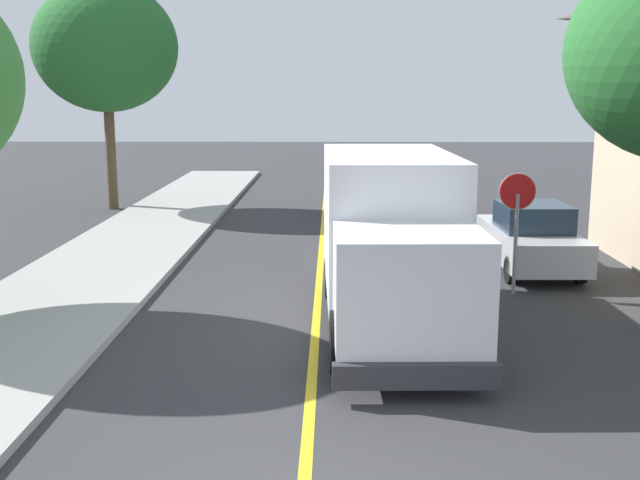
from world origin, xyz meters
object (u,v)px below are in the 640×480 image
Objects in this scene: parked_car_near at (394,225)px; stop_sign at (517,210)px; parked_car_mid at (380,191)px; street_tree_down_block at (105,47)px; parked_van_across at (531,238)px; box_truck at (391,233)px.

parked_car_near is 4.85m from stop_sign.
street_tree_down_block reaches higher than parked_car_mid.
street_tree_down_block is (-13.12, 9.82, 5.11)m from parked_van_across.
parked_van_across is 17.17m from street_tree_down_block.
parked_car_mid is 1.01× the size of parked_van_across.
parked_car_mid and parked_van_across have the same top height.
street_tree_down_block reaches higher than parked_van_across.
box_truck reaches higher than parked_van_across.
stop_sign is at bearing -44.89° from street_tree_down_block.
stop_sign is (-0.93, -2.33, 1.06)m from parked_van_across.
parked_car_near is at bearing -39.08° from street_tree_down_block.
parked_van_across is at bearing 68.16° from stop_sign.
parked_car_near is at bearing 85.11° from box_truck.
parked_car_near is at bearing 119.31° from stop_sign.
box_truck is 1.63× the size of parked_van_across.
parked_van_across is 2.72m from stop_sign.
box_truck is at bearing -129.31° from parked_van_across.
parked_car_mid is at bearing 89.60° from parked_car_near.
parked_van_across is (3.25, -1.80, 0.00)m from parked_car_near.
box_truck is at bearing -94.89° from parked_car_near.
stop_sign reaches higher than parked_car_mid.
stop_sign reaches higher than parked_van_across.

